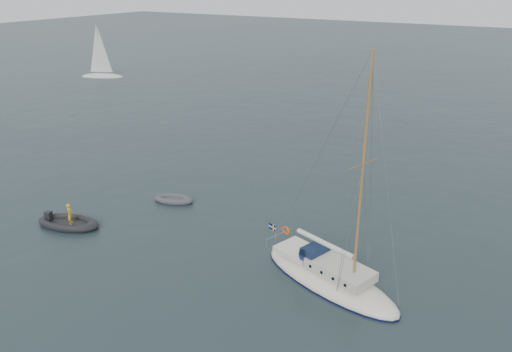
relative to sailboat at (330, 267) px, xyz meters
The scene contains 5 objects.
ground 3.21m from the sailboat, 148.59° to the left, with size 300.00×300.00×0.00m, color black.
sailboat is the anchor object (origin of this frame).
dinghy 13.73m from the sailboat, 164.65° to the left, with size 2.85×1.29×0.41m.
rib 16.81m from the sailboat, behind, with size 4.18×1.90×1.58m.
distant_yacht_a 62.27m from the sailboat, 147.14° to the left, with size 6.65×3.55×8.81m.
Camera 1 is at (10.49, -22.19, 14.68)m, focal length 35.00 mm.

